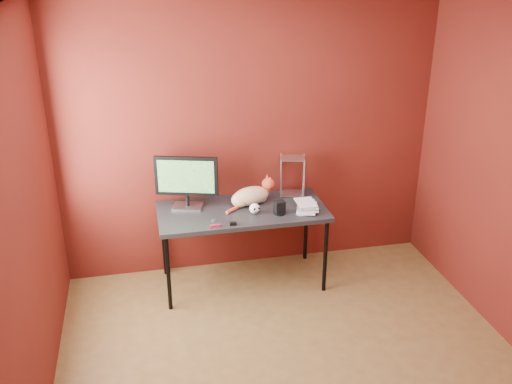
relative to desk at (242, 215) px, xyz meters
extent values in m
cube|color=brown|center=(0.15, -1.37, -0.70)|extent=(3.50, 3.50, 0.01)
cube|color=silver|center=(0.15, -1.37, 1.90)|extent=(3.50, 3.50, 0.02)
cube|color=#551510|center=(0.15, 0.38, 0.60)|extent=(3.50, 0.02, 2.60)
cube|color=#551510|center=(-1.60, -1.37, 0.60)|extent=(0.02, 3.50, 2.60)
cube|color=black|center=(0.00, 0.00, 0.03)|extent=(1.50, 0.70, 0.04)
cylinder|color=black|center=(-0.70, -0.30, -0.34)|extent=(0.04, 0.04, 0.71)
cylinder|color=black|center=(0.70, -0.30, -0.34)|extent=(0.04, 0.04, 0.71)
cylinder|color=black|center=(-0.70, 0.30, -0.34)|extent=(0.04, 0.04, 0.71)
cylinder|color=black|center=(0.70, 0.30, -0.34)|extent=(0.04, 0.04, 0.71)
cube|color=#B5B5BA|center=(-0.47, 0.14, 0.06)|extent=(0.30, 0.25, 0.02)
cylinder|color=black|center=(-0.47, 0.14, 0.13)|extent=(0.04, 0.04, 0.11)
cube|color=black|center=(-0.47, 0.14, 0.35)|extent=(0.55, 0.19, 0.36)
cube|color=#134712|center=(-0.47, 0.14, 0.35)|extent=(0.48, 0.15, 0.30)
ellipsoid|color=#C9762A|center=(0.10, 0.09, 0.13)|extent=(0.39, 0.28, 0.17)
ellipsoid|color=#C9762A|center=(0.00, 0.07, 0.12)|extent=(0.20, 0.20, 0.14)
sphere|color=white|center=(0.20, 0.12, 0.11)|extent=(0.11, 0.11, 0.11)
sphere|color=#C74926|center=(0.27, 0.14, 0.22)|extent=(0.11, 0.11, 0.11)
cone|color=#C74926|center=(0.28, 0.11, 0.27)|extent=(0.04, 0.04, 0.05)
cone|color=#C74926|center=(0.27, 0.17, 0.27)|extent=(0.04, 0.04, 0.05)
cylinder|color=red|center=(0.26, 0.14, 0.17)|extent=(0.08, 0.08, 0.01)
cylinder|color=#C74926|center=(-0.08, -0.01, 0.07)|extent=(0.16, 0.15, 0.03)
ellipsoid|color=white|center=(0.09, -0.10, 0.10)|extent=(0.10, 0.10, 0.09)
ellipsoid|color=black|center=(0.07, -0.14, 0.11)|extent=(0.02, 0.01, 0.03)
ellipsoid|color=black|center=(0.11, -0.14, 0.11)|extent=(0.02, 0.01, 0.03)
cube|color=black|center=(0.09, -0.15, 0.08)|extent=(0.05, 0.02, 0.00)
cylinder|color=black|center=(0.30, -0.16, 0.06)|extent=(0.11, 0.11, 0.02)
cube|color=black|center=(0.30, -0.16, 0.12)|extent=(0.10, 0.09, 0.11)
imported|color=beige|center=(0.48, -0.12, 0.16)|extent=(0.23, 0.26, 0.22)
imported|color=beige|center=(0.48, -0.12, 0.39)|extent=(0.21, 0.25, 0.22)
imported|color=beige|center=(0.48, -0.12, 0.61)|extent=(0.19, 0.24, 0.22)
imported|color=beige|center=(0.48, -0.12, 0.83)|extent=(0.17, 0.23, 0.22)
cylinder|color=#B5B5BA|center=(0.42, 0.15, 0.24)|extent=(0.01, 0.01, 0.37)
cylinder|color=#B5B5BA|center=(0.64, 0.15, 0.24)|extent=(0.01, 0.01, 0.37)
cylinder|color=#B5B5BA|center=(0.42, 0.33, 0.24)|extent=(0.01, 0.01, 0.37)
cylinder|color=#B5B5BA|center=(0.64, 0.33, 0.24)|extent=(0.01, 0.01, 0.37)
cube|color=#B5B5BA|center=(0.53, 0.24, 0.06)|extent=(0.25, 0.23, 0.01)
cube|color=#B5B5BA|center=(0.53, 0.24, 0.41)|extent=(0.25, 0.23, 0.01)
cube|color=#B30D2A|center=(-0.28, -0.29, 0.06)|extent=(0.09, 0.03, 0.02)
cube|color=black|center=(-0.13, -0.29, 0.06)|extent=(0.06, 0.03, 0.03)
cylinder|color=#B5B5BA|center=(-0.28, -0.17, 0.05)|extent=(0.04, 0.04, 0.00)
camera|label=1|loc=(-0.85, -4.54, 2.20)|focal=40.00mm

